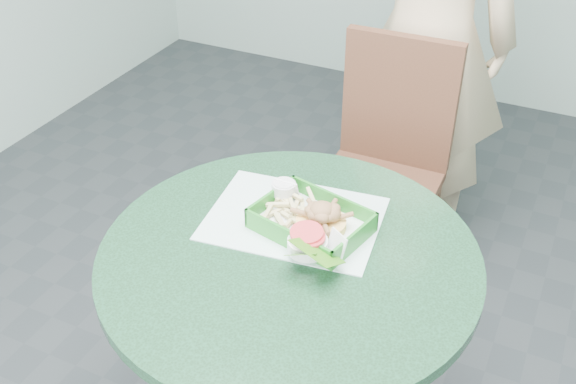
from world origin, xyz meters
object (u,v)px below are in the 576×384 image
at_px(food_basket, 311,231).
at_px(sauce_ramekin, 275,199).
at_px(cafe_table, 289,313).
at_px(crab_sandwich, 322,221).
at_px(dining_chair, 386,157).
at_px(diner_person, 431,9).

height_order(food_basket, sauce_ramekin, sauce_ramekin).
height_order(cafe_table, sauce_ramekin, sauce_ramekin).
height_order(crab_sandwich, sauce_ramekin, crab_sandwich).
relative_size(food_basket, sauce_ramekin, 4.24).
height_order(cafe_table, food_basket, food_basket).
distance_m(crab_sandwich, sauce_ramekin, 0.14).
xyz_separation_m(dining_chair, food_basket, (0.05, -0.75, 0.23)).
height_order(dining_chair, diner_person, diner_person).
xyz_separation_m(food_basket, crab_sandwich, (0.02, 0.01, 0.03)).
relative_size(dining_chair, diner_person, 0.49).
bearing_deg(sauce_ramekin, dining_chair, 85.05).
bearing_deg(sauce_ramekin, cafe_table, -52.72).
distance_m(diner_person, crab_sandwich, 1.08).
height_order(dining_chair, crab_sandwich, dining_chair).
distance_m(dining_chair, food_basket, 0.79).
distance_m(cafe_table, diner_person, 1.22).
height_order(diner_person, sauce_ramekin, diner_person).
xyz_separation_m(dining_chair, crab_sandwich, (0.07, -0.75, 0.27)).
relative_size(dining_chair, food_basket, 3.74).
distance_m(dining_chair, crab_sandwich, 0.80).
relative_size(cafe_table, diner_person, 0.45).
bearing_deg(diner_person, dining_chair, 82.36).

